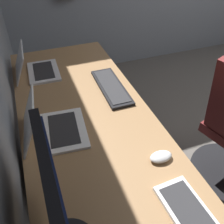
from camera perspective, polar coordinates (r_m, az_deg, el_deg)
desk at (r=1.20m, az=-2.28°, el=-10.92°), size 2.30×0.70×0.73m
drawer_pedestal at (r=1.48m, az=-3.55°, el=-17.81°), size 0.40×0.51×0.69m
monitor_primary at (r=0.73m, az=-12.17°, el=-22.06°), size 0.53×0.20×0.40m
laptop_leftmost at (r=1.23m, az=-14.09°, el=-3.18°), size 0.32×0.33×0.21m
laptop_left at (r=1.74m, az=-17.55°, el=9.72°), size 0.30×0.29×0.19m
keyboard_main at (r=1.53m, az=-0.16°, el=5.85°), size 0.42×0.14×0.02m
mouse_main at (r=1.13m, az=11.24°, el=-10.10°), size 0.06×0.10×0.03m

